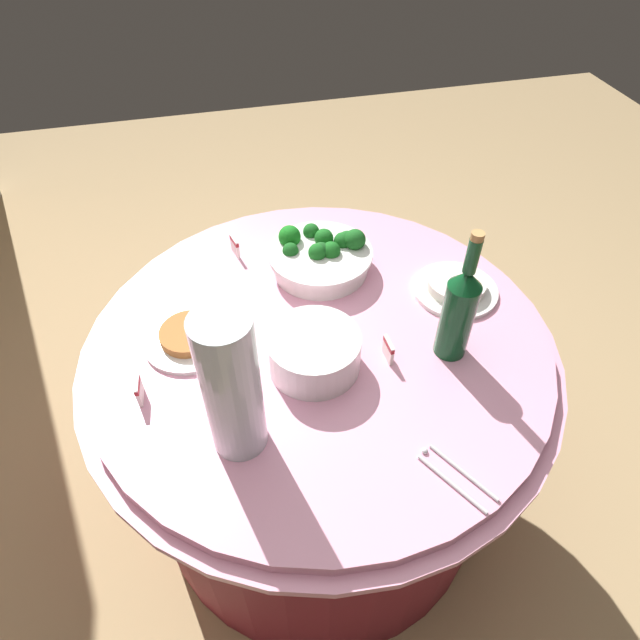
# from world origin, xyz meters

# --- Properties ---
(ground_plane) EXTENTS (6.00, 6.00, 0.00)m
(ground_plane) POSITION_xyz_m (0.00, 0.00, 0.00)
(ground_plane) COLOR tan
(buffet_table) EXTENTS (1.16, 1.16, 0.74)m
(buffet_table) POSITION_xyz_m (0.00, 0.00, 0.38)
(buffet_table) COLOR maroon
(buffet_table) RESTS_ON ground_plane
(broccoli_bowl) EXTENTS (0.28, 0.28, 0.11)m
(broccoli_bowl) POSITION_xyz_m (0.24, -0.06, 0.78)
(broccoli_bowl) COLOR white
(broccoli_bowl) RESTS_ON buffet_table
(plate_stack) EXTENTS (0.21, 0.21, 0.09)m
(plate_stack) POSITION_xyz_m (-0.09, 0.04, 0.79)
(plate_stack) COLOR white
(plate_stack) RESTS_ON buffet_table
(wine_bottle) EXTENTS (0.07, 0.07, 0.34)m
(wine_bottle) POSITION_xyz_m (-0.12, -0.28, 0.87)
(wine_bottle) COLOR #0E4721
(wine_bottle) RESTS_ON buffet_table
(decorative_fruit_vase) EXTENTS (0.11, 0.11, 0.34)m
(decorative_fruit_vase) POSITION_xyz_m (-0.24, 0.23, 0.90)
(decorative_fruit_vase) COLOR silver
(decorative_fruit_vase) RESTS_ON buffet_table
(serving_tongs) EXTENTS (0.16, 0.12, 0.01)m
(serving_tongs) POSITION_xyz_m (-0.43, -0.16, 0.74)
(serving_tongs) COLOR silver
(serving_tongs) RESTS_ON buffet_table
(food_plate_peanuts) EXTENTS (0.22, 0.22, 0.03)m
(food_plate_peanuts) POSITION_xyz_m (0.06, 0.31, 0.75)
(food_plate_peanuts) COLOR white
(food_plate_peanuts) RESTS_ON buffet_table
(food_plate_rice) EXTENTS (0.22, 0.22, 0.04)m
(food_plate_rice) POSITION_xyz_m (0.07, -0.38, 0.76)
(food_plate_rice) COLOR white
(food_plate_rice) RESTS_ON buffet_table
(label_placard_front) EXTENTS (0.05, 0.01, 0.05)m
(label_placard_front) POSITION_xyz_m (-0.11, -0.13, 0.77)
(label_placard_front) COLOR white
(label_placard_front) RESTS_ON buffet_table
(label_placard_mid) EXTENTS (0.05, 0.01, 0.05)m
(label_placard_mid) POSITION_xyz_m (-0.09, 0.42, 0.77)
(label_placard_mid) COLOR white
(label_placard_mid) RESTS_ON buffet_table
(label_placard_rear) EXTENTS (0.05, 0.02, 0.05)m
(label_placard_rear) POSITION_xyz_m (0.36, 0.16, 0.77)
(label_placard_rear) COLOR white
(label_placard_rear) RESTS_ON buffet_table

